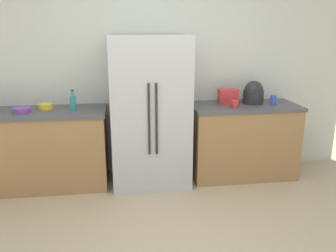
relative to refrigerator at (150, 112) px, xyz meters
name	(u,v)px	position (x,y,z in m)	size (l,w,h in m)	color
kitchen_back_panel	(155,55)	(0.11, 0.41, 0.62)	(4.98, 0.10, 2.97)	silver
counter_left	(38,149)	(-1.30, 0.04, -0.41)	(1.58, 0.64, 0.91)	#9E7247
counter_right	(242,140)	(1.16, 0.04, -0.41)	(1.30, 0.64, 0.91)	#9E7247
refrigerator	(150,112)	(0.00, 0.00, 0.00)	(0.90, 0.70, 1.73)	#B7BABF
toaster	(228,96)	(0.97, 0.14, 0.13)	(0.23, 0.14, 0.18)	red
rice_cooker	(253,93)	(1.28, 0.10, 0.17)	(0.25, 0.25, 0.28)	#262628
bottle_b	(73,102)	(-0.86, 0.01, 0.14)	(0.07, 0.07, 0.24)	teal
cup_a	(235,104)	(0.98, -0.11, 0.09)	(0.09, 0.09, 0.09)	red
cup_b	(273,100)	(1.51, 0.01, 0.10)	(0.07, 0.07, 0.11)	blue
bowl_a	(46,106)	(-1.19, 0.13, 0.07)	(0.16, 0.16, 0.06)	yellow
bowl_b	(22,110)	(-1.42, 0.00, 0.07)	(0.19, 0.19, 0.05)	purple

